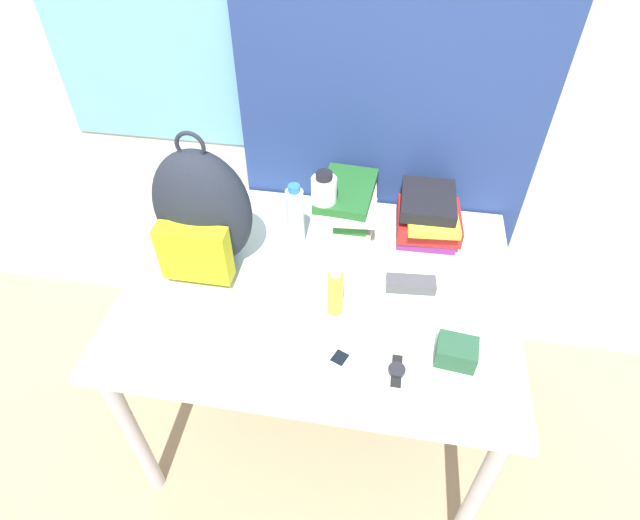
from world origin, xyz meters
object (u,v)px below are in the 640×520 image
at_px(sports_bottle, 324,209).
at_px(wristwatch, 397,370).
at_px(book_stack_center, 428,216).
at_px(water_bottle, 295,217).
at_px(camera_pouch, 456,352).
at_px(cell_phone, 340,359).
at_px(sunscreen_bottle, 335,292).
at_px(book_stack_left, 349,206).
at_px(backpack, 202,213).
at_px(sunglasses_case, 411,284).

bearing_deg(sports_bottle, wristwatch, -60.88).
relative_size(book_stack_center, water_bottle, 1.17).
bearing_deg(wristwatch, camera_pouch, 23.26).
relative_size(book_stack_center, cell_phone, 2.60).
distance_m(water_bottle, sunscreen_bottle, 0.33).
relative_size(book_stack_left, water_bottle, 1.19).
distance_m(backpack, book_stack_center, 0.74).
height_order(sports_bottle, sunglasses_case, sports_bottle).
bearing_deg(book_stack_center, backpack, -159.52).
bearing_deg(water_bottle, book_stack_center, 16.49).
bearing_deg(book_stack_left, cell_phone, -84.96).
bearing_deg(sunglasses_case, wristwatch, -94.37).
xyz_separation_m(book_stack_center, wristwatch, (-0.07, -0.58, -0.07)).
distance_m(water_bottle, camera_pouch, 0.65).
relative_size(water_bottle, wristwatch, 2.35).
distance_m(sports_bottle, sunglasses_case, 0.37).
bearing_deg(sunscreen_bottle, book_stack_center, 57.48).
xyz_separation_m(backpack, wristwatch, (0.62, -0.33, -0.19)).
bearing_deg(sunscreen_bottle, book_stack_left, 91.65).
distance_m(water_bottle, wristwatch, 0.59).
height_order(book_stack_center, sports_bottle, sports_bottle).
bearing_deg(sunglasses_case, water_bottle, 159.31).
relative_size(backpack, camera_pouch, 4.06).
height_order(sports_bottle, camera_pouch, sports_bottle).
xyz_separation_m(water_bottle, camera_pouch, (0.51, -0.39, -0.08)).
bearing_deg(book_stack_center, book_stack_left, -179.66).
height_order(book_stack_left, sports_bottle, sports_bottle).
bearing_deg(water_bottle, book_stack_left, 38.04).
xyz_separation_m(book_stack_center, cell_phone, (-0.22, -0.58, -0.07)).
height_order(backpack, sunscreen_bottle, backpack).
bearing_deg(sports_bottle, backpack, -153.94).
bearing_deg(backpack, wristwatch, -27.93).
bearing_deg(book_stack_left, water_bottle, -141.96).
distance_m(sunscreen_bottle, cell_phone, 0.19).
relative_size(backpack, sports_bottle, 1.73).
bearing_deg(camera_pouch, wristwatch, -156.74).
relative_size(backpack, cell_phone, 4.31).
bearing_deg(book_stack_center, sunscreen_bottle, -122.52).
bearing_deg(cell_phone, sports_bottle, 104.17).
relative_size(book_stack_center, sports_bottle, 1.04).
height_order(sunscreen_bottle, cell_phone, sunscreen_bottle).
bearing_deg(camera_pouch, sunglasses_case, 117.46).
bearing_deg(water_bottle, backpack, -153.28).
bearing_deg(book_stack_left, wristwatch, -70.74).
distance_m(sunglasses_case, camera_pouch, 0.28).
height_order(backpack, camera_pouch, backpack).
distance_m(sports_bottle, camera_pouch, 0.61).
relative_size(sports_bottle, sunglasses_case, 1.73).
distance_m(backpack, cell_phone, 0.60).
bearing_deg(sports_bottle, book_stack_center, 14.43).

